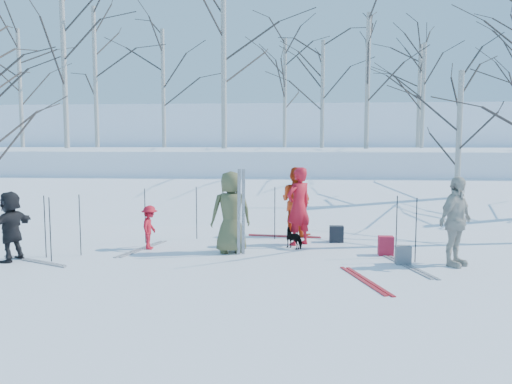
# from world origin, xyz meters

# --- Properties ---
(ground) EXTENTS (120.00, 120.00, 0.00)m
(ground) POSITION_xyz_m (0.00, 0.00, 0.00)
(ground) COLOR white
(ground) RESTS_ON ground
(snow_ramp) EXTENTS (70.00, 9.49, 4.12)m
(snow_ramp) POSITION_xyz_m (0.00, 7.00, 0.15)
(snow_ramp) COLOR white
(snow_ramp) RESTS_ON ground
(snow_plateau) EXTENTS (70.00, 18.00, 2.20)m
(snow_plateau) POSITION_xyz_m (0.00, 17.00, 1.00)
(snow_plateau) COLOR white
(snow_plateau) RESTS_ON ground
(far_hill) EXTENTS (90.00, 30.00, 6.00)m
(far_hill) POSITION_xyz_m (0.00, 38.00, 2.00)
(far_hill) COLOR white
(far_hill) RESTS_ON ground
(skier_olive_center) EXTENTS (1.02, 0.81, 1.83)m
(skier_olive_center) POSITION_xyz_m (-0.51, 0.80, 0.92)
(skier_olive_center) COLOR #4C4F2F
(skier_olive_center) RESTS_ON ground
(skier_red_north) EXTENTS (0.81, 0.78, 1.87)m
(skier_red_north) POSITION_xyz_m (1.01, 1.77, 0.94)
(skier_red_north) COLOR red
(skier_red_north) RESTS_ON ground
(skier_redor_behind) EXTENTS (1.12, 1.07, 1.81)m
(skier_redor_behind) POSITION_xyz_m (0.94, 3.00, 0.91)
(skier_redor_behind) COLOR red
(skier_redor_behind) RESTS_ON ground
(skier_red_seated) EXTENTS (0.39, 0.66, 1.02)m
(skier_red_seated) POSITION_xyz_m (-2.43, 1.02, 0.51)
(skier_red_seated) COLOR red
(skier_red_seated) RESTS_ON ground
(skier_cream_east) EXTENTS (1.06, 1.05, 1.80)m
(skier_cream_east) POSITION_xyz_m (4.11, -0.04, 0.90)
(skier_cream_east) COLOR beige
(skier_cream_east) RESTS_ON ground
(skier_grey_west) EXTENTS (0.72, 1.42, 1.46)m
(skier_grey_west) POSITION_xyz_m (-4.96, -0.35, 0.73)
(skier_grey_west) COLOR black
(skier_grey_west) RESTS_ON ground
(dog) EXTENTS (0.59, 0.57, 0.47)m
(dog) POSITION_xyz_m (0.91, 1.36, 0.24)
(dog) COLOR black
(dog) RESTS_ON ground
(upright_ski_left) EXTENTS (0.11, 0.17, 1.90)m
(upright_ski_left) POSITION_xyz_m (-0.30, 0.55, 0.95)
(upright_ski_left) COLOR silver
(upright_ski_left) RESTS_ON ground
(upright_ski_right) EXTENTS (0.11, 0.23, 1.89)m
(upright_ski_right) POSITION_xyz_m (-0.20, 0.57, 0.95)
(upright_ski_right) COLOR silver
(upright_ski_right) RESTS_ON ground
(ski_pair_a) EXTENTS (1.25, 2.01, 0.02)m
(ski_pair_a) POSITION_xyz_m (2.18, -1.29, 0.01)
(ski_pair_a) COLOR #A2171E
(ski_pair_a) RESTS_ON ground
(ski_pair_b) EXTENTS (1.19, 2.00, 0.02)m
(ski_pair_b) POSITION_xyz_m (-2.61, 0.99, 0.01)
(ski_pair_b) COLOR silver
(ski_pair_b) RESTS_ON ground
(ski_pair_c) EXTENTS (1.65, 2.05, 0.02)m
(ski_pair_c) POSITION_xyz_m (-4.48, -0.36, 0.01)
(ski_pair_c) COLOR silver
(ski_pair_c) RESTS_ON ground
(ski_pair_d) EXTENTS (1.23, 2.01, 0.02)m
(ski_pair_d) POSITION_xyz_m (3.19, -0.22, 0.01)
(ski_pair_d) COLOR silver
(ski_pair_d) RESTS_ON ground
(ski_pair_e) EXTENTS (0.62, 1.94, 0.02)m
(ski_pair_e) POSITION_xyz_m (0.64, 2.80, 0.01)
(ski_pair_e) COLOR #A2171E
(ski_pair_e) RESTS_ON ground
(ski_pole_a) EXTENTS (0.02, 0.02, 1.34)m
(ski_pole_a) POSITION_xyz_m (3.08, 0.56, 0.67)
(ski_pole_a) COLOR black
(ski_pole_a) RESTS_ON ground
(ski_pole_b) EXTENTS (0.02, 0.02, 1.34)m
(ski_pole_b) POSITION_xyz_m (0.40, 2.42, 0.67)
(ski_pole_b) COLOR black
(ski_pole_b) RESTS_ON ground
(ski_pole_c) EXTENTS (0.02, 0.02, 1.34)m
(ski_pole_c) POSITION_xyz_m (0.98, 2.52, 0.67)
(ski_pole_c) COLOR black
(ski_pole_c) RESTS_ON ground
(ski_pole_d) EXTENTS (0.02, 0.02, 1.34)m
(ski_pole_d) POSITION_xyz_m (-1.59, 2.31, 0.67)
(ski_pole_d) COLOR black
(ski_pole_d) RESTS_ON ground
(ski_pole_e) EXTENTS (0.02, 0.02, 1.34)m
(ski_pole_e) POSITION_xyz_m (3.40, 0.19, 0.67)
(ski_pole_e) COLOR black
(ski_pole_e) RESTS_ON ground
(ski_pole_f) EXTENTS (0.02, 0.02, 1.34)m
(ski_pole_f) POSITION_xyz_m (-2.74, 1.71, 0.67)
(ski_pole_f) COLOR black
(ski_pole_f) RESTS_ON ground
(ski_pole_g) EXTENTS (0.02, 0.02, 1.34)m
(ski_pole_g) POSITION_xyz_m (-4.13, -0.32, 0.67)
(ski_pole_g) COLOR black
(ski_pole_g) RESTS_ON ground
(ski_pole_h) EXTENTS (0.02, 0.02, 1.34)m
(ski_pole_h) POSITION_xyz_m (-4.41, 0.01, 0.67)
(ski_pole_h) COLOR black
(ski_pole_h) RESTS_ON ground
(ski_pole_i) EXTENTS (0.02, 0.02, 1.34)m
(ski_pole_i) POSITION_xyz_m (-3.75, 0.26, 0.67)
(ski_pole_i) COLOR black
(ski_pole_i) RESTS_ON ground
(backpack_red) EXTENTS (0.32, 0.22, 0.42)m
(backpack_red) POSITION_xyz_m (2.91, 0.82, 0.21)
(backpack_red) COLOR #B21B32
(backpack_red) RESTS_ON ground
(backpack_grey) EXTENTS (0.30, 0.20, 0.38)m
(backpack_grey) POSITION_xyz_m (3.11, 0.01, 0.19)
(backpack_grey) COLOR slate
(backpack_grey) RESTS_ON ground
(backpack_dark) EXTENTS (0.34, 0.24, 0.40)m
(backpack_dark) POSITION_xyz_m (1.95, 2.18, 0.20)
(backpack_dark) COLOR black
(backpack_dark) RESTS_ON ground
(birch_plateau_a) EXTENTS (4.27, 4.27, 5.25)m
(birch_plateau_a) POSITION_xyz_m (3.70, 9.98, 4.82)
(birch_plateau_a) COLOR silver
(birch_plateau_a) RESTS_ON snow_plateau
(birch_plateau_b) EXTENTS (4.52, 4.52, 5.61)m
(birch_plateau_b) POSITION_xyz_m (-5.45, 13.73, 5.00)
(birch_plateau_b) COLOR silver
(birch_plateau_b) RESTS_ON snow_plateau
(birch_plateau_e) EXTENTS (3.80, 3.80, 4.58)m
(birch_plateau_e) POSITION_xyz_m (6.49, 12.64, 4.49)
(birch_plateau_e) COLOR silver
(birch_plateau_e) RESTS_ON snow_plateau
(birch_plateau_f) EXTENTS (5.82, 5.82, 7.46)m
(birch_plateau_f) POSITION_xyz_m (-2.00, 10.19, 5.93)
(birch_plateau_f) COLOR silver
(birch_plateau_f) RESTS_ON snow_plateau
(birch_plateau_g) EXTENTS (4.02, 4.02, 4.89)m
(birch_plateau_g) POSITION_xyz_m (6.80, 14.68, 4.64)
(birch_plateau_g) COLOR silver
(birch_plateau_g) RESTS_ON snow_plateau
(birch_plateau_h) EXTENTS (5.29, 5.29, 6.70)m
(birch_plateau_h) POSITION_xyz_m (-8.75, 13.62, 5.55)
(birch_plateau_h) COLOR silver
(birch_plateau_h) RESTS_ON snow_plateau
(birch_plateau_i) EXTENTS (4.51, 4.51, 5.59)m
(birch_plateau_i) POSITION_xyz_m (0.32, 16.26, 4.99)
(birch_plateau_i) COLOR silver
(birch_plateau_i) RESTS_ON snow_plateau
(birch_plateau_j) EXTENTS (5.74, 5.74, 7.34)m
(birch_plateau_j) POSITION_xyz_m (-8.79, 10.47, 5.87)
(birch_plateau_j) COLOR silver
(birch_plateau_j) RESTS_ON snow_plateau
(birch_plateau_k) EXTENTS (3.91, 3.91, 4.73)m
(birch_plateau_k) POSITION_xyz_m (2.08, 12.54, 4.57)
(birch_plateau_k) COLOR silver
(birch_plateau_k) RESTS_ON snow_plateau
(birch_plateau_l) EXTENTS (4.57, 4.57, 5.67)m
(birch_plateau_l) POSITION_xyz_m (-12.41, 13.39, 5.04)
(birch_plateau_l) COLOR silver
(birch_plateau_l) RESTS_ON snow_plateau
(birch_edge_e) EXTENTS (3.90, 3.90, 4.72)m
(birch_edge_e) POSITION_xyz_m (6.11, 6.34, 2.36)
(birch_edge_e) COLOR silver
(birch_edge_e) RESTS_ON ground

